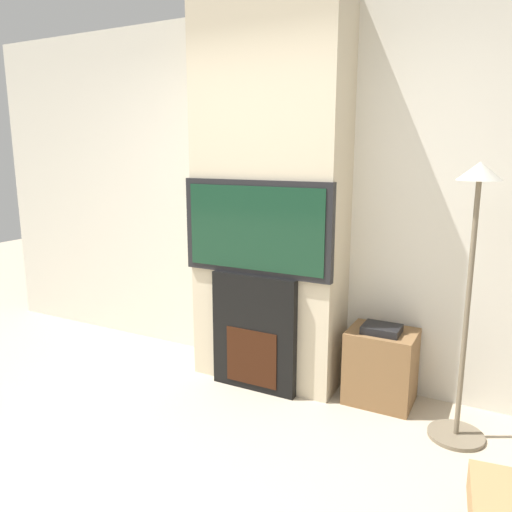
{
  "coord_description": "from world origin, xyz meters",
  "views": [
    {
      "loc": [
        1.58,
        -1.4,
        1.69
      ],
      "look_at": [
        0.0,
        1.59,
        0.98
      ],
      "focal_mm": 35.0,
      "sensor_mm": 36.0,
      "label": 1
    }
  ],
  "objects_px": {
    "television": "(256,228)",
    "media_stand": "(381,365)",
    "fireplace": "(256,332)",
    "floor_lamp": "(471,267)"
  },
  "relations": [
    {
      "from": "television",
      "to": "media_stand",
      "type": "relative_size",
      "value": 1.99
    },
    {
      "from": "fireplace",
      "to": "floor_lamp",
      "type": "height_order",
      "value": "floor_lamp"
    },
    {
      "from": "fireplace",
      "to": "media_stand",
      "type": "relative_size",
      "value": 1.52
    },
    {
      "from": "fireplace",
      "to": "floor_lamp",
      "type": "distance_m",
      "value": 1.51
    },
    {
      "from": "television",
      "to": "floor_lamp",
      "type": "xyz_separation_m",
      "value": [
        1.37,
        -0.02,
        -0.12
      ]
    },
    {
      "from": "media_stand",
      "to": "fireplace",
      "type": "bearing_deg",
      "value": -165.9
    },
    {
      "from": "fireplace",
      "to": "television",
      "type": "xyz_separation_m",
      "value": [
        0.0,
        -0.0,
        0.75
      ]
    },
    {
      "from": "fireplace",
      "to": "floor_lamp",
      "type": "bearing_deg",
      "value": -0.73
    },
    {
      "from": "media_stand",
      "to": "television",
      "type": "bearing_deg",
      "value": -165.78
    },
    {
      "from": "television",
      "to": "floor_lamp",
      "type": "distance_m",
      "value": 1.38
    }
  ]
}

